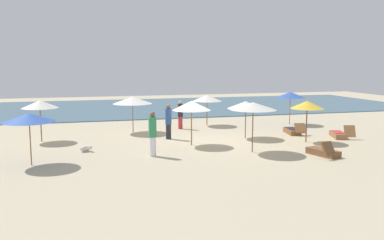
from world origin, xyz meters
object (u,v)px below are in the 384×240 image
Objects in this scene: umbrella_6 at (191,106)px; lounger_0 at (339,134)px; umbrella_7 at (253,106)px; person_0 at (168,121)px; umbrella_0 at (290,95)px; lounger_2 at (324,152)px; person_1 at (180,115)px; lounger_1 at (293,131)px; person_2 at (153,134)px; umbrella_5 at (133,100)px; umbrella_3 at (246,105)px; dog at (86,148)px; umbrella_1 at (29,118)px; umbrella_2 at (207,98)px; umbrella_8 at (40,104)px; umbrella_4 at (307,105)px.

umbrella_6 is 8.45m from lounger_0.
umbrella_7 is 6.67m from lounger_0.
person_0 is (-3.00, 4.18, -1.17)m from umbrella_7.
lounger_2 is (-3.04, -8.71, -1.78)m from umbrella_0.
umbrella_0 is 7.41m from person_1.
lounger_1 is 0.97× the size of person_0.
umbrella_0 is 12.35m from person_2.
person_2 is at bearing -89.53° from umbrella_5.
umbrella_5 is 1.03× the size of umbrella_6.
umbrella_3 reaches higher than lounger_2.
person_1 is at bearing 42.58° from dog.
umbrella_1 is at bearing -137.20° from person_1.
umbrella_2 is 3.19× the size of dog.
umbrella_8 is 3.45× the size of dog.
lounger_0 is 2.54m from lounger_1.
umbrella_0 reaches higher than umbrella_4.
lounger_2 is (12.16, -6.72, -1.76)m from umbrella_8.
person_2 is (4.95, -4.84, -0.93)m from umbrella_8.
umbrella_7 is 1.31× the size of lounger_2.
dog is (-5.04, -0.18, -1.80)m from umbrella_6.
umbrella_4 is at bearing 73.19° from lounger_2.
umbrella_7 reaches higher than umbrella_5.
umbrella_2 is 5.95m from lounger_1.
lounger_0 is 9.26m from person_0.
lounger_0 is (15.46, -3.06, -1.75)m from umbrella_8.
lounger_2 is at bearing -131.99° from lounger_0.
umbrella_2 is at bearing 131.35° from lounger_1.
umbrella_2 is at bearing 87.26° from umbrella_7.
umbrella_2 is at bearing 103.40° from lounger_2.
umbrella_1 reaches higher than umbrella_5.
umbrella_2 is 10.12m from lounger_2.
umbrella_3 reaches higher than dog.
umbrella_3 is 4.22m from person_0.
lounger_2 is (1.64, -4.93, -1.61)m from umbrella_3.
umbrella_1 reaches higher than person_0.
umbrella_6 reaches higher than lounger_2.
umbrella_5 is (4.87, 6.70, -0.03)m from umbrella_1.
umbrella_1 is (-15.17, -7.15, -0.04)m from umbrella_0.
umbrella_4 is (-2.12, -5.67, -0.03)m from umbrella_0.
dog is (-5.70, -5.24, -0.72)m from person_1.
umbrella_1 reaches higher than umbrella_3.
lounger_1 is 11.62m from dog.
umbrella_5 is at bearing 162.02° from lounger_1.
umbrella_7 is 1.32× the size of person_1.
umbrella_4 reaches higher than lounger_1.
lounger_0 is 13.30m from dog.
person_0 is at bearing 68.42° from person_2.
lounger_2 is (2.32, -9.72, -1.59)m from umbrella_2.
umbrella_6 is 1.19× the size of person_0.
umbrella_6 is 3.08m from person_2.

